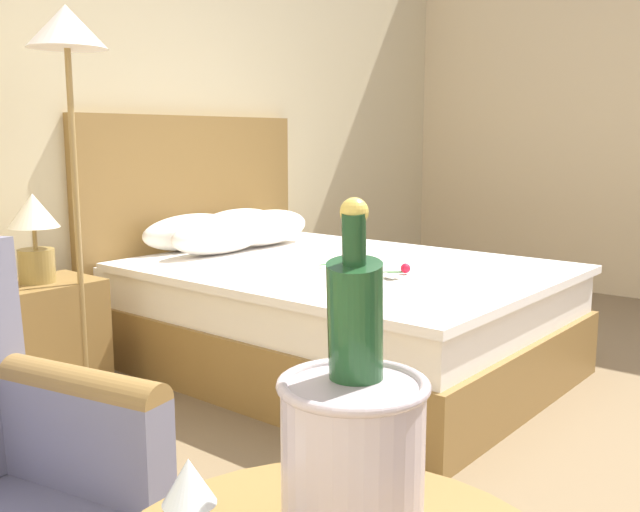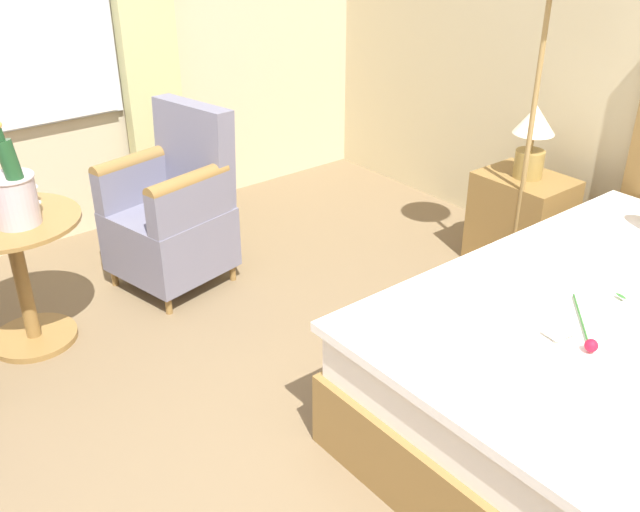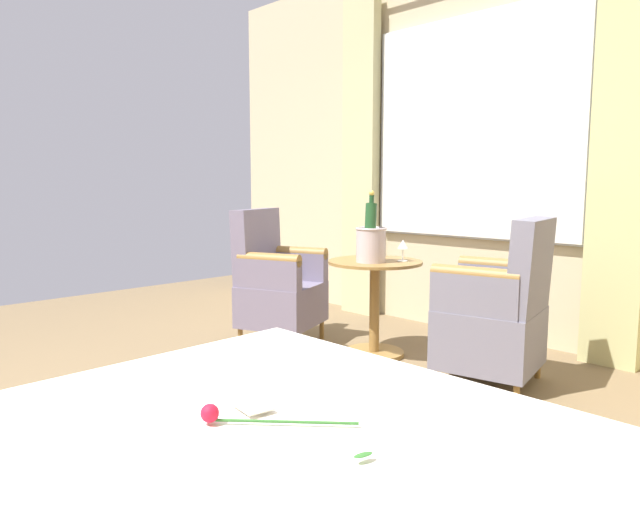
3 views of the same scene
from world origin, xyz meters
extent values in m
plane|color=brown|center=(0.00, 0.00, 0.00)|extent=(7.50, 7.50, 0.00)
cube|color=beige|center=(-3.06, 0.00, 1.54)|extent=(0.12, 5.69, 3.07)
cube|color=white|center=(-2.98, 0.00, 1.62)|extent=(0.02, 1.83, 1.71)
cube|color=white|center=(-2.95, 0.00, 1.62)|extent=(0.02, 1.74, 1.68)
cube|color=#C5C282|center=(-2.90, 1.10, 1.41)|extent=(0.10, 0.36, 2.82)
cube|color=#C4C38E|center=(-2.90, -1.10, 1.41)|extent=(0.10, 0.36, 2.82)
cube|color=white|center=(0.26, 1.55, 0.55)|extent=(1.62, 2.07, 0.04)
cylinder|color=#2D6628|center=(0.09, 1.31, 0.58)|extent=(0.26, 0.29, 0.01)
sphere|color=red|center=(0.22, 1.17, 0.60)|extent=(0.05, 0.05, 0.05)
ellipsoid|color=#33702D|center=(0.09, 1.58, 0.58)|extent=(0.05, 0.03, 0.01)
cube|color=white|center=(0.09, 1.18, 0.58)|extent=(0.09, 0.12, 0.00)
cylinder|color=olive|center=(-1.97, -0.13, 0.01)|extent=(0.41, 0.41, 0.03)
cylinder|color=olive|center=(-1.97, -0.13, 0.32)|extent=(0.07, 0.07, 0.65)
cylinder|color=olive|center=(-1.97, -0.13, 0.66)|extent=(0.65, 0.65, 0.02)
cylinder|color=#BDACAF|center=(-1.89, -0.10, 0.78)|extent=(0.20, 0.20, 0.23)
torus|color=#BDACAF|center=(-1.89, -0.10, 0.89)|extent=(0.21, 0.21, 0.02)
cylinder|color=white|center=(-1.89, -0.10, 0.87)|extent=(0.17, 0.17, 0.03)
cylinder|color=#1E4723|center=(-1.87, -0.09, 0.92)|extent=(0.12, 0.10, 0.28)
cylinder|color=#193D1E|center=(-1.90, -0.10, 1.09)|extent=(0.04, 0.04, 0.08)
sphere|color=gold|center=(-1.90, -0.10, 1.13)|extent=(0.04, 0.04, 0.04)
cylinder|color=white|center=(-2.08, 0.03, 0.67)|extent=(0.07, 0.07, 0.01)
cylinder|color=white|center=(-2.08, 0.03, 0.71)|extent=(0.01, 0.01, 0.08)
cone|color=white|center=(-2.08, 0.03, 0.78)|extent=(0.07, 0.07, 0.06)
cylinder|color=white|center=(-2.04, -0.29, 0.67)|extent=(0.07, 0.07, 0.01)
cylinder|color=white|center=(-2.04, -0.29, 0.70)|extent=(0.01, 0.01, 0.07)
cone|color=white|center=(-2.04, -0.29, 0.77)|extent=(0.08, 0.08, 0.07)
cylinder|color=olive|center=(-2.23, 0.42, 0.05)|extent=(0.04, 0.04, 0.10)
cylinder|color=olive|center=(-1.77, 0.52, 0.05)|extent=(0.04, 0.04, 0.10)
cylinder|color=olive|center=(-2.33, 0.88, 0.05)|extent=(0.04, 0.04, 0.10)
cylinder|color=olive|center=(-1.87, 0.98, 0.05)|extent=(0.04, 0.04, 0.10)
cube|color=slate|center=(-2.05, 0.70, 0.28)|extent=(0.65, 0.65, 0.35)
cube|color=slate|center=(-2.10, 0.92, 0.72)|extent=(0.54, 0.25, 0.55)
cube|color=slate|center=(-2.27, 0.64, 0.57)|extent=(0.19, 0.51, 0.23)
cylinder|color=olive|center=(-2.27, 0.64, 0.68)|extent=(0.19, 0.51, 0.09)
cube|color=slate|center=(-1.83, 0.73, 0.57)|extent=(0.19, 0.51, 0.23)
cylinder|color=olive|center=(-1.83, 0.73, 0.68)|extent=(0.19, 0.51, 0.09)
cylinder|color=olive|center=(-1.57, -0.51, 0.08)|extent=(0.04, 0.04, 0.15)
cylinder|color=olive|center=(-2.00, -0.68, 0.08)|extent=(0.04, 0.04, 0.15)
cylinder|color=olive|center=(-1.41, -0.92, 0.08)|extent=(0.04, 0.04, 0.15)
cylinder|color=olive|center=(-1.84, -1.09, 0.08)|extent=(0.04, 0.04, 0.15)
cube|color=slate|center=(-1.71, -0.80, 0.30)|extent=(0.70, 0.68, 0.30)
cube|color=slate|center=(-1.63, -1.00, 0.73)|extent=(0.54, 0.32, 0.55)
cube|color=slate|center=(-1.50, -0.70, 0.56)|extent=(0.26, 0.48, 0.21)
cylinder|color=olive|center=(-1.50, -0.70, 0.66)|extent=(0.26, 0.48, 0.09)
cube|color=slate|center=(-1.92, -0.86, 0.56)|extent=(0.26, 0.48, 0.21)
cylinder|color=olive|center=(-1.92, -0.86, 0.66)|extent=(0.26, 0.48, 0.09)
camera|label=1|loc=(-2.63, -0.65, 1.22)|focal=40.00mm
camera|label=2|loc=(1.24, -0.86, 2.04)|focal=40.00mm
camera|label=3|loc=(1.00, 2.37, 1.18)|focal=32.00mm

